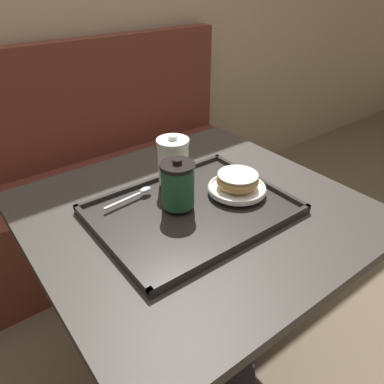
{
  "coord_description": "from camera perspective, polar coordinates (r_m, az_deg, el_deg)",
  "views": [
    {
      "loc": [
        -0.51,
        -0.65,
        1.29
      ],
      "look_at": [
        -0.02,
        -0.01,
        0.79
      ],
      "focal_mm": 35.0,
      "sensor_mm": 36.0,
      "label": 1
    }
  ],
  "objects": [
    {
      "name": "cafe_table",
      "position": [
        1.11,
        0.52,
        -10.19
      ],
      "size": [
        0.84,
        0.8,
        0.73
      ],
      "color": "#38332D",
      "rests_on": "ground_plane"
    },
    {
      "name": "donut_chocolate_glazed",
      "position": [
        1.02,
        6.95,
        1.84
      ],
      "size": [
        0.11,
        0.11,
        0.04
      ],
      "color": "tan",
      "rests_on": "plate_with_chocolate_donut"
    },
    {
      "name": "serving_tray",
      "position": [
        0.97,
        0.0,
        -2.84
      ],
      "size": [
        0.49,
        0.37,
        0.02
      ],
      "color": "#282321",
      "rests_on": "cafe_table"
    },
    {
      "name": "ground_plane",
      "position": [
        1.53,
        0.41,
        -25.55
      ],
      "size": [
        12.0,
        12.0,
        0.0
      ],
      "primitive_type": "plane",
      "color": "brown"
    },
    {
      "name": "coffee_cup_rear",
      "position": [
        1.03,
        -2.87,
        4.72
      ],
      "size": [
        0.09,
        0.09,
        0.14
      ],
      "color": "white",
      "rests_on": "serving_tray"
    },
    {
      "name": "plate_with_chocolate_donut",
      "position": [
        1.03,
        6.86,
        0.61
      ],
      "size": [
        0.16,
        0.16,
        0.01
      ],
      "color": "white",
      "rests_on": "serving_tray"
    },
    {
      "name": "spoon",
      "position": [
        1.02,
        -8.09,
        -0.12
      ],
      "size": [
        0.15,
        0.03,
        0.01
      ],
      "rotation": [
        0.0,
        0.0,
        0.1
      ],
      "color": "silver",
      "rests_on": "serving_tray"
    },
    {
      "name": "coffee_cup_front",
      "position": [
        0.94,
        -2.19,
        1.2
      ],
      "size": [
        0.09,
        0.09,
        0.13
      ],
      "color": "#235638",
      "rests_on": "serving_tray"
    },
    {
      "name": "booth_bench",
      "position": [
        1.86,
        -16.9,
        -1.13
      ],
      "size": [
        1.78,
        0.44,
        1.0
      ],
      "color": "brown",
      "rests_on": "ground_plane"
    }
  ]
}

